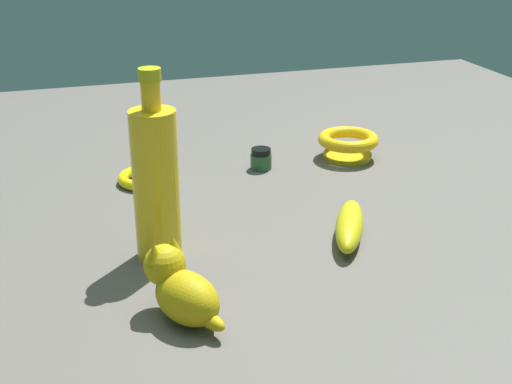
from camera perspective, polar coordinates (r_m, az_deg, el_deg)
The scene contains 7 objects.
ground at distance 1.11m, azimuth 0.00°, elevation -2.89°, with size 2.00×2.00×0.00m, color #5B5651.
banana at distance 1.08m, azimuth 7.58°, elevation -2.70°, with size 0.17×0.04×0.04m, color gold.
bowl at distance 1.41m, azimuth 7.46°, elevation 3.95°, with size 0.12×0.12×0.05m.
bangle at distance 1.30m, azimuth -8.84°, elevation 1.16°, with size 0.11×0.11×0.02m, color yellow.
bottle_tall at distance 0.99m, azimuth -8.10°, elevation 0.81°, with size 0.07×0.07×0.28m.
nail_polish_jar at distance 1.35m, azimuth 0.41°, elevation 2.71°, with size 0.04×0.04×0.04m.
cat_figurine at distance 0.87m, azimuth -6.10°, elevation -7.72°, with size 0.10×0.13×0.10m.
Camera 1 is at (0.30, 0.96, 0.48)m, focal length 49.41 mm.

